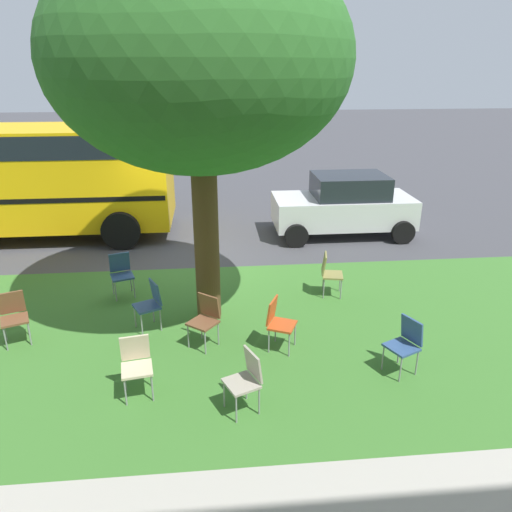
# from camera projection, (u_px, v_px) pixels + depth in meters

# --- Properties ---
(ground) EXTENTS (80.00, 80.00, 0.00)m
(ground) POSITION_uv_depth(u_px,v_px,m) (180.00, 265.00, 11.26)
(ground) COLOR #424247
(grass_verge) EXTENTS (48.00, 6.00, 0.01)m
(grass_verge) POSITION_uv_depth(u_px,v_px,m) (170.00, 337.00, 8.30)
(grass_verge) COLOR #3D752D
(grass_verge) RESTS_ON ground
(street_tree) EXTENTS (4.73, 4.73, 6.19)m
(street_tree) POSITION_uv_depth(u_px,v_px,m) (199.00, 61.00, 7.41)
(street_tree) COLOR brown
(street_tree) RESTS_ON ground
(chair_0) EXTENTS (0.56, 0.55, 0.88)m
(chair_0) POSITION_uv_depth(u_px,v_px,m) (150.00, 302.00, 8.41)
(chair_0) COLOR #335184
(chair_0) RESTS_ON ground
(chair_1) EXTENTS (0.54, 0.54, 0.88)m
(chair_1) POSITION_uv_depth(u_px,v_px,m) (13.00, 314.00, 8.00)
(chair_1) COLOR brown
(chair_1) RESTS_ON ground
(chair_2) EXTENTS (0.56, 0.55, 0.88)m
(chair_2) POSITION_uv_depth(u_px,v_px,m) (405.00, 341.00, 7.21)
(chair_2) COLOR #335184
(chair_2) RESTS_ON ground
(chair_3) EXTENTS (0.56, 0.55, 0.88)m
(chair_3) POSITION_uv_depth(u_px,v_px,m) (278.00, 320.00, 7.80)
(chair_3) COLOR #C64C1E
(chair_3) RESTS_ON ground
(chair_4) EXTENTS (0.48, 0.49, 0.88)m
(chair_4) POSITION_uv_depth(u_px,v_px,m) (136.00, 362.00, 6.72)
(chair_4) COLOR beige
(chair_4) RESTS_ON ground
(chair_5) EXTENTS (0.49, 0.49, 0.88)m
(chair_5) POSITION_uv_depth(u_px,v_px,m) (329.00, 271.00, 9.65)
(chair_5) COLOR olive
(chair_5) RESTS_ON ground
(chair_6) EXTENTS (0.55, 0.55, 0.88)m
(chair_6) POSITION_uv_depth(u_px,v_px,m) (246.00, 377.00, 6.39)
(chair_6) COLOR #ADA393
(chair_6) RESTS_ON ground
(chair_7) EXTENTS (0.53, 0.53, 0.88)m
(chair_7) POSITION_uv_depth(u_px,v_px,m) (121.00, 271.00, 9.64)
(chair_7) COLOR #335184
(chair_7) RESTS_ON ground
(chair_8) EXTENTS (0.58, 0.59, 0.88)m
(chair_8) POSITION_uv_depth(u_px,v_px,m) (205.00, 317.00, 7.91)
(chair_8) COLOR brown
(chair_8) RESTS_ON ground
(parked_car) EXTENTS (3.70, 1.92, 1.65)m
(parked_car) POSITION_uv_depth(u_px,v_px,m) (344.00, 205.00, 13.02)
(parked_car) COLOR silver
(parked_car) RESTS_ON ground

